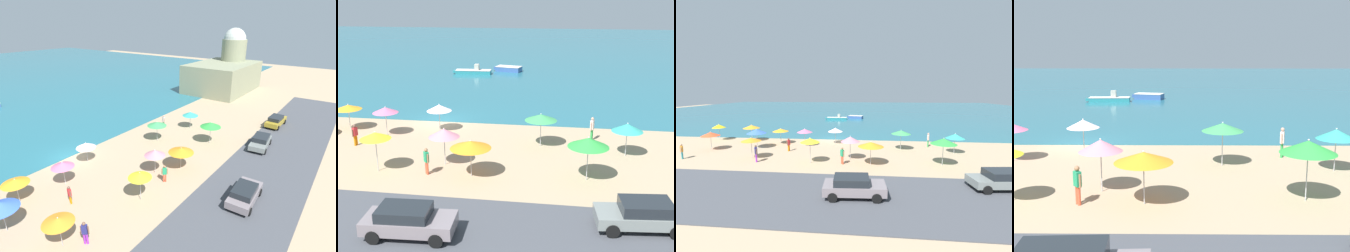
% 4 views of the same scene
% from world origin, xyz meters
% --- Properties ---
extents(ground_plane, '(160.00, 160.00, 0.00)m').
position_xyz_m(ground_plane, '(0.00, 0.00, 0.00)').
color(ground_plane, tan).
extents(sea, '(150.00, 110.00, 0.05)m').
position_xyz_m(sea, '(0.00, 55.00, 0.03)').
color(sea, '#256676').
rests_on(sea, ground_plane).
extents(beach_umbrella_0, '(1.99, 1.99, 2.23)m').
position_xyz_m(beach_umbrella_0, '(0.64, -2.43, 1.90)').
color(beach_umbrella_0, '#B2B2B7').
rests_on(beach_umbrella_0, ground_plane).
extents(beach_umbrella_2, '(2.49, 2.49, 2.33)m').
position_xyz_m(beach_umbrella_2, '(5.23, -10.95, 2.04)').
color(beach_umbrella_2, '#B2B2B7').
rests_on(beach_umbrella_2, ground_plane).
extents(beach_umbrella_4, '(2.32, 2.32, 2.49)m').
position_xyz_m(beach_umbrella_4, '(9.00, -4.98, 2.19)').
color(beach_umbrella_4, '#B2B2B7').
rests_on(beach_umbrella_4, ground_plane).
extents(beach_umbrella_5, '(2.13, 2.13, 2.15)m').
position_xyz_m(beach_umbrella_5, '(-6.74, -3.27, 1.89)').
color(beach_umbrella_5, '#B2B2B7').
rests_on(beach_umbrella_5, ground_plane).
extents(beach_umbrella_7, '(2.11, 2.11, 2.36)m').
position_xyz_m(beach_umbrella_7, '(14.91, -6.01, 2.02)').
color(beach_umbrella_7, '#B2B2B7').
rests_on(beach_umbrella_7, ground_plane).
extents(beach_umbrella_8, '(1.93, 1.93, 2.60)m').
position_xyz_m(beach_umbrella_8, '(-0.73, -11.02, 2.32)').
color(beach_umbrella_8, '#B2B2B7').
rests_on(beach_umbrella_8, ground_plane).
extents(beach_umbrella_9, '(2.42, 2.42, 2.73)m').
position_xyz_m(beach_umbrella_9, '(12.15, -10.49, 2.38)').
color(beach_umbrella_9, '#B2B2B7').
rests_on(beach_umbrella_9, ground_plane).
extents(beach_umbrella_10, '(1.98, 1.98, 2.32)m').
position_xyz_m(beach_umbrella_10, '(-3.14, -4.19, 2.03)').
color(beach_umbrella_10, '#B2B2B7').
rests_on(beach_umbrella_10, ground_plane).
extents(beach_umbrella_13, '(1.99, 1.99, 2.51)m').
position_xyz_m(beach_umbrella_13, '(3.14, -9.40, 2.16)').
color(beach_umbrella_13, '#B2B2B7').
rests_on(beach_umbrella_13, ground_plane).
extents(bather_2, '(0.40, 0.46, 1.69)m').
position_xyz_m(bather_2, '(2.47, -11.05, 0.95)').
color(bather_2, '#EB5133').
rests_on(bather_2, ground_plane).
extents(bather_3, '(0.31, 0.55, 1.59)m').
position_xyz_m(bather_3, '(-4.41, -6.81, 0.89)').
color(bather_3, orange).
rests_on(bather_3, ground_plane).
extents(bather_4, '(0.33, 0.54, 1.83)m').
position_xyz_m(bather_4, '(12.74, -3.13, 1.03)').
color(bather_4, green).
rests_on(bather_4, ground_plane).
extents(parked_car_0, '(4.25, 2.10, 1.42)m').
position_xyz_m(parked_car_0, '(3.95, -17.92, 0.81)').
color(parked_car_0, gray).
rests_on(parked_car_0, coastal_road).
extents(parked_car_2, '(4.34, 2.24, 1.41)m').
position_xyz_m(parked_car_2, '(14.50, -15.75, 0.81)').
color(parked_car_2, gray).
rests_on(parked_car_2, coastal_road).
extents(skiff_nearshore, '(5.35, 1.64, 1.38)m').
position_xyz_m(skiff_nearshore, '(-2.41, 23.12, 0.41)').
color(skiff_nearshore, teal).
rests_on(skiff_nearshore, sea).
extents(skiff_offshore, '(4.17, 2.59, 0.74)m').
position_xyz_m(skiff_offshore, '(2.13, 25.91, 0.42)').
color(skiff_offshore, '#365897').
rests_on(skiff_offshore, sea).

